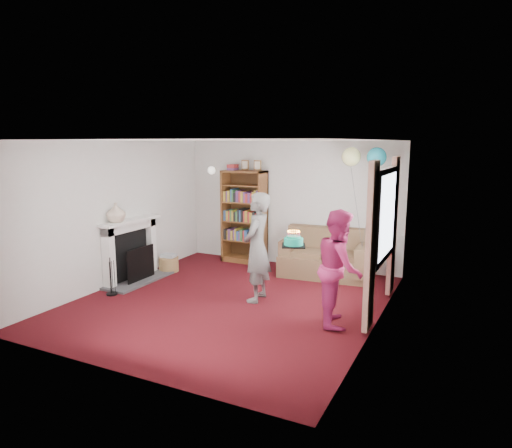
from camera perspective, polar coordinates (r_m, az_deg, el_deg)
The scene contains 16 objects.
ground at distance 7.30m, azimuth -3.26°, elevation -9.62°, with size 5.00×5.00×0.00m, color #36080F.
wall_back at distance 9.22m, azimuth 4.30°, elevation 2.55°, with size 4.50×0.02×2.50m, color silver.
wall_left at distance 8.30m, azimuth -17.09°, elevation 1.29°, with size 0.02×5.00×2.50m, color silver.
wall_right at distance 6.21m, azimuth 15.17°, elevation -1.52°, with size 0.02×5.00×2.50m, color silver.
ceiling at distance 6.87m, azimuth -3.47°, elevation 10.46°, with size 4.50×5.00×0.01m, color white.
fireplace at distance 8.47m, azimuth -15.10°, elevation -3.54°, with size 0.55×1.80×1.12m.
window_bay at distance 6.80m, azimuth 15.66°, elevation -0.93°, with size 0.14×2.02×2.20m.
wall_sconce at distance 9.81m, azimuth -5.57°, elevation 6.70°, with size 0.16×0.23×0.16m.
bookcase at distance 9.46m, azimuth -1.40°, elevation 0.84°, with size 0.90×0.42×2.11m.
sofa at distance 8.68m, azimuth 8.86°, elevation -4.21°, with size 1.66×0.88×0.88m.
wicker_basket at distance 9.02m, azimuth -10.85°, elevation -4.87°, with size 0.38×0.38×0.34m.
person_striped at distance 7.10m, azimuth 0.13°, elevation -2.94°, with size 0.63×0.41×1.71m, color black.
person_magenta at distance 6.31m, azimuth 10.40°, elevation -5.37°, with size 0.77×0.60×1.59m, color #AA225A.
birthday_cake at distance 6.48m, azimuth 4.72°, elevation -2.20°, with size 0.33×0.33×0.22m.
balloons at distance 8.18m, azimuth 13.32°, elevation 8.16°, with size 0.77×0.37×1.73m.
mantel_vase at distance 8.10m, azimuth -17.10°, elevation 1.37°, with size 0.32×0.32×0.34m, color beige.
Camera 1 is at (3.37, -5.98, 2.47)m, focal length 32.00 mm.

